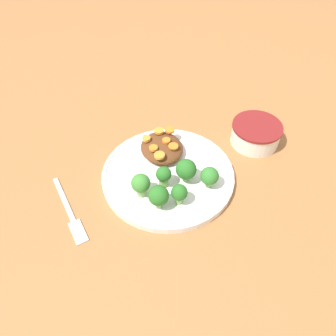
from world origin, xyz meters
TOP-DOWN VIEW (x-y plane):
  - ground_plane at (0.00, 0.00)m, footprint 4.00×4.00m
  - plate at (0.00, 0.00)m, footprint 0.29×0.29m
  - dip_bowl at (0.24, 0.03)m, footprint 0.12×0.12m
  - stew_mound at (0.01, 0.06)m, footprint 0.09×0.11m
  - broccoli_floret_0 at (0.03, -0.03)m, footprint 0.04×0.04m
  - broccoli_floret_1 at (-0.05, -0.08)m, footprint 0.04×0.04m
  - broccoli_floret_2 at (-0.01, -0.08)m, footprint 0.03×0.03m
  - broccoli_floret_3 at (-0.07, -0.03)m, footprint 0.04×0.04m
  - broccoli_floret_4 at (0.06, -0.07)m, footprint 0.04×0.04m
  - broccoli_floret_5 at (-0.02, -0.03)m, footprint 0.03×0.03m
  - carrot_slice_0 at (0.03, 0.04)m, footprint 0.02×0.02m
  - carrot_slice_1 at (-0.01, 0.03)m, footprint 0.02×0.02m
  - carrot_slice_2 at (-0.02, 0.08)m, footprint 0.02×0.02m
  - carrot_slice_3 at (0.02, 0.10)m, footprint 0.02×0.02m
  - carrot_slice_4 at (0.04, 0.09)m, footprint 0.02×0.02m
  - carrot_slice_5 at (0.02, 0.06)m, footprint 0.02×0.02m
  - carrot_slice_6 at (-0.01, 0.05)m, footprint 0.02×0.02m
  - fork at (-0.22, -0.02)m, footprint 0.04×0.18m

SIDE VIEW (x-z plane):
  - ground_plane at x=0.00m, z-range 0.00..0.00m
  - fork at x=-0.22m, z-range 0.00..0.01m
  - plate at x=0.00m, z-range 0.00..0.02m
  - dip_bowl at x=0.24m, z-range 0.00..0.05m
  - stew_mound at x=0.01m, z-range 0.02..0.05m
  - broccoli_floret_5 at x=-0.02m, z-range 0.02..0.07m
  - broccoli_floret_2 at x=-0.01m, z-range 0.02..0.07m
  - broccoli_floret_4 at x=0.06m, z-range 0.02..0.07m
  - broccoli_floret_3 at x=-0.07m, z-range 0.02..0.07m
  - carrot_slice_0 at x=0.03m, z-range 0.05..0.05m
  - carrot_slice_4 at x=0.04m, z-range 0.05..0.05m
  - carrot_slice_1 at x=-0.01m, z-range 0.05..0.05m
  - carrot_slice_6 at x=-0.01m, z-range 0.05..0.05m
  - broccoli_floret_0 at x=0.03m, z-range 0.02..0.08m
  - carrot_slice_3 at x=0.02m, z-range 0.05..0.05m
  - carrot_slice_5 at x=0.02m, z-range 0.05..0.05m
  - carrot_slice_2 at x=-0.02m, z-range 0.05..0.05m
  - broccoli_floret_1 at x=-0.05m, z-range 0.02..0.08m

